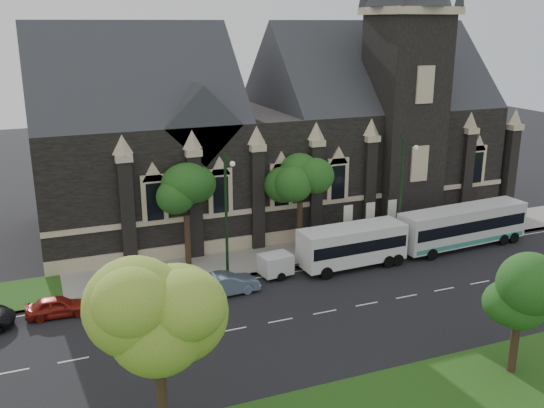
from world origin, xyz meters
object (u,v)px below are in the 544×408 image
car_far_white (142,292)px  tree_walk_right (302,178)px  tree_park_east (521,287)px  box_trailer (276,264)px  banner_flag_center (368,219)px  street_lamp_mid (227,210)px  car_far_red (58,306)px  street_lamp_near (402,189)px  sedan (226,284)px  banner_flag_right (390,216)px  tree_park_near (161,311)px  tour_coach (463,226)px  tree_walk_left (188,190)px  shuttle_bus (352,244)px  banner_flag_left (346,222)px

car_far_white → tree_walk_right: bearing=-66.0°
tree_park_east → box_trailer: tree_park_east is taller
banner_flag_center → street_lamp_mid: bearing=-171.2°
tree_walk_right → car_far_red: size_ratio=2.07×
street_lamp_near → sedan: size_ratio=2.03×
banner_flag_right → car_far_white: (-20.64, -3.57, -1.60)m
tree_walk_right → street_lamp_near: (6.79, -3.62, -0.71)m
tree_park_east → tree_park_near: bearing=178.2°
tour_coach → tree_park_near: bearing=-155.1°
banner_flag_center → tour_coach: (7.00, -2.83, -0.58)m
street_lamp_near → banner_flag_right: size_ratio=2.25×
street_lamp_near → box_trailer: street_lamp_near is taller
street_lamp_mid → car_far_red: bearing=-173.0°
street_lamp_mid → car_far_red: street_lamp_mid is taller
tree_park_east → street_lamp_near: (3.82, 16.42, 0.49)m
banner_flag_center → box_trailer: bearing=-162.9°
street_lamp_mid → sedan: street_lamp_mid is taller
banner_flag_right → car_far_red: bearing=-172.6°
banner_flag_center → sedan: size_ratio=0.90×
sedan → tree_walk_left: bearing=4.6°
street_lamp_mid → shuttle_bus: street_lamp_mid is taller
tree_walk_right → sedan: (-8.13, -5.93, -5.09)m
shuttle_bus → box_trailer: 5.99m
street_lamp_mid → banner_flag_right: street_lamp_mid is taller
tree_walk_right → car_far_red: (-18.65, -5.03, -5.18)m
tour_coach → car_far_white: tour_coach is taller
box_trailer → sedan: (-4.13, -1.42, -0.22)m
banner_flag_center → tour_coach: bearing=-22.0°
tree_park_near → tour_coach: tree_park_near is taller
tree_park_east → banner_flag_center: size_ratio=1.57×
banner_flag_center → banner_flag_right: same height
tree_park_near → shuttle_bus: size_ratio=1.06×
banner_flag_center → shuttle_bus: size_ratio=0.49×
tree_walk_left → street_lamp_mid: (1.80, -3.61, -0.62)m
banner_flag_left → car_far_red: bearing=-171.3°
tour_coach → box_trailer: (-16.08, 0.03, -0.85)m
banner_flag_center → tree_walk_right: bearing=161.4°
street_lamp_near → banner_flag_left: size_ratio=2.25×
banner_flag_left → shuttle_bus: (-1.15, -3.15, -0.60)m
tree_park_near → banner_flag_right: 28.61m
banner_flag_left → banner_flag_right: size_ratio=1.00×
tree_walk_left → shuttle_bus: tree_walk_left is taller
shuttle_bus → sedan: bearing=-176.2°
banner_flag_right → box_trailer: bearing=-165.8°
tree_park_east → banner_flag_center: (2.11, 18.32, -2.24)m
street_lamp_mid → tree_walk_left: bearing=116.5°
street_lamp_mid → box_trailer: size_ratio=2.80×
car_far_white → car_far_red: bearing=90.0°
street_lamp_near → car_far_red: 25.87m
banner_flag_right → tour_coach: banner_flag_right is taller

